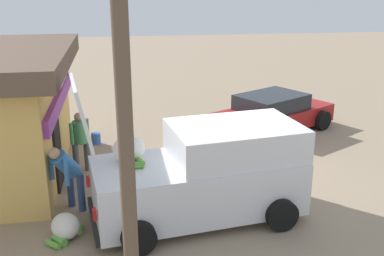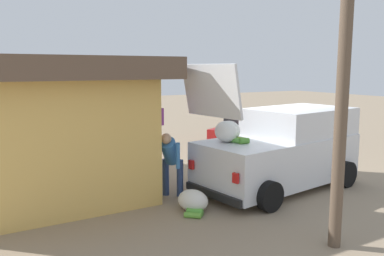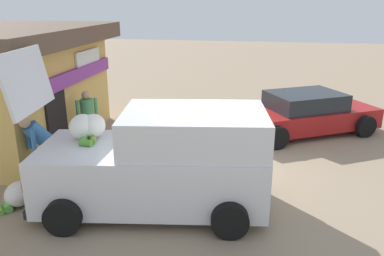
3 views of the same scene
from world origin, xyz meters
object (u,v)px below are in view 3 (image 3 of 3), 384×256
(delivery_van, at_px, (160,161))
(vendor_standing, at_px, (88,116))
(customer_bending, at_px, (42,143))
(parked_sedan, at_px, (304,114))
(unloaded_banana_pile, at_px, (19,195))
(paint_bucket, at_px, (125,120))
(storefront_bar, at_px, (4,84))

(delivery_van, xyz_separation_m, vendor_standing, (2.61, 2.66, -0.05))
(vendor_standing, xyz_separation_m, customer_bending, (-2.04, 0.08, 0.01))
(parked_sedan, bearing_deg, unloaded_banana_pile, 133.33)
(vendor_standing, xyz_separation_m, unloaded_banana_pile, (-3.03, 0.07, -0.70))
(delivery_van, xyz_separation_m, unloaded_banana_pile, (-0.42, 2.72, -0.75))
(paint_bucket, bearing_deg, delivery_van, -152.42)
(storefront_bar, relative_size, customer_bending, 3.95)
(parked_sedan, relative_size, paint_bucket, 13.62)
(parked_sedan, bearing_deg, vendor_standing, 112.88)
(paint_bucket, bearing_deg, parked_sedan, -86.20)
(storefront_bar, bearing_deg, customer_bending, -133.41)
(storefront_bar, relative_size, parked_sedan, 1.31)
(storefront_bar, xyz_separation_m, customer_bending, (-2.18, -2.31, -0.72))
(customer_bending, bearing_deg, vendor_standing, -2.32)
(delivery_van, relative_size, vendor_standing, 2.91)
(storefront_bar, xyz_separation_m, vendor_standing, (-0.14, -2.39, -0.73))
(storefront_bar, bearing_deg, parked_sedan, -74.37)
(unloaded_banana_pile, bearing_deg, storefront_bar, 36.26)
(parked_sedan, distance_m, customer_bending, 7.29)
(vendor_standing, relative_size, paint_bucket, 4.66)
(unloaded_banana_pile, xyz_separation_m, paint_bucket, (5.06, -0.30, -0.03))
(delivery_van, relative_size, customer_bending, 3.01)
(vendor_standing, bearing_deg, paint_bucket, -6.47)
(parked_sedan, relative_size, customer_bending, 3.02)
(customer_bending, bearing_deg, unloaded_banana_pile, -179.04)
(parked_sedan, height_order, customer_bending, customer_bending)
(customer_bending, relative_size, paint_bucket, 4.51)
(delivery_van, bearing_deg, paint_bucket, 27.58)
(storefront_bar, distance_m, paint_bucket, 3.55)
(parked_sedan, bearing_deg, storefront_bar, 105.63)
(delivery_van, bearing_deg, parked_sedan, -31.15)
(parked_sedan, bearing_deg, delivery_van, 148.85)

